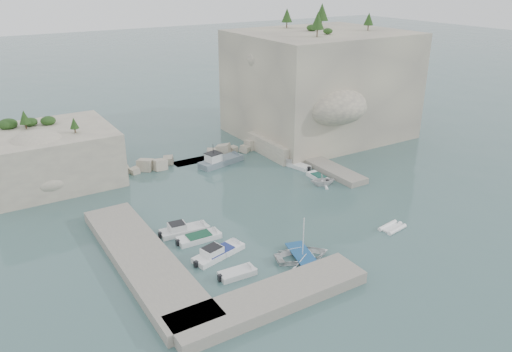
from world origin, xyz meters
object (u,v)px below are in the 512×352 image
tender_east_c (296,167)px  work_boat (221,164)px  motorboat_b (184,233)px  motorboat_c (199,240)px  motorboat_e (237,276)px  inflatable_dinghy (392,229)px  tender_east_d (295,163)px  rowboat (302,259)px  tender_east_a (323,185)px  tender_east_b (318,179)px  motorboat_d (219,256)px

tender_east_c → work_boat: work_boat is taller
motorboat_b → motorboat_c: bearing=-67.8°
motorboat_e → work_boat: work_boat is taller
inflatable_dinghy → tender_east_d: bearing=74.1°
rowboat → tender_east_a: size_ratio=1.64×
tender_east_b → tender_east_c: bearing=1.6°
motorboat_c → tender_east_a: (19.98, 4.36, 0.00)m
tender_east_c → tender_east_d: 1.45m
tender_east_b → motorboat_b: bearing=103.8°
motorboat_e → tender_east_b: 25.03m
tender_east_b → tender_east_c: 5.26m
motorboat_b → motorboat_d: 6.16m
tender_east_a → tender_east_c: size_ratio=0.69×
motorboat_d → tender_east_b: size_ratio=1.45×
tender_east_c → work_boat: size_ratio=0.64×
rowboat → tender_east_a: (13.03, 13.06, 0.00)m
tender_east_d → motorboat_d: bearing=112.5°
motorboat_b → rowboat: bearing=-49.2°
tender_east_d → motorboat_c: bearing=105.2°
tender_east_a → motorboat_c: bearing=125.3°
motorboat_b → tender_east_d: tender_east_d is taller
inflatable_dinghy → tender_east_d: tender_east_d is taller
motorboat_b → tender_east_a: tender_east_a is taller
work_boat → motorboat_d: bearing=-130.8°
tender_east_a → tender_east_b: size_ratio=0.79×
rowboat → tender_east_b: 20.38m
motorboat_e → inflatable_dinghy: (18.78, -1.12, 0.00)m
tender_east_b → tender_east_c: size_ratio=0.87×
motorboat_b → tender_east_c: size_ratio=1.16×
motorboat_e → tender_east_c: same height
motorboat_c → tender_east_b: size_ratio=1.18×
motorboat_b → motorboat_c: 2.34m
inflatable_dinghy → work_boat: size_ratio=0.42×
tender_east_a → tender_east_d: size_ratio=0.84×
motorboat_c → tender_east_c: 23.90m
motorboat_e → tender_east_d: size_ratio=0.95×
tender_east_c → tender_east_b: bearing=164.3°
rowboat → work_boat: 27.39m
inflatable_dinghy → tender_east_d: 21.93m
motorboat_d → motorboat_e: 4.01m
motorboat_b → rowboat: (7.60, -10.95, 0.00)m
tender_east_a → tender_east_b: 2.07m
motorboat_b → tender_east_a: (20.63, 2.11, 0.00)m
tender_east_a → work_boat: 15.79m
tender_east_c → motorboat_d: bearing=112.5°
motorboat_c → tender_east_b: 21.72m
tender_east_b → rowboat: bearing=140.4°
motorboat_e → tender_east_b: size_ratio=0.89×
motorboat_d → tender_east_b: (20.50, 10.09, 0.00)m
motorboat_e → motorboat_b: bearing=97.2°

